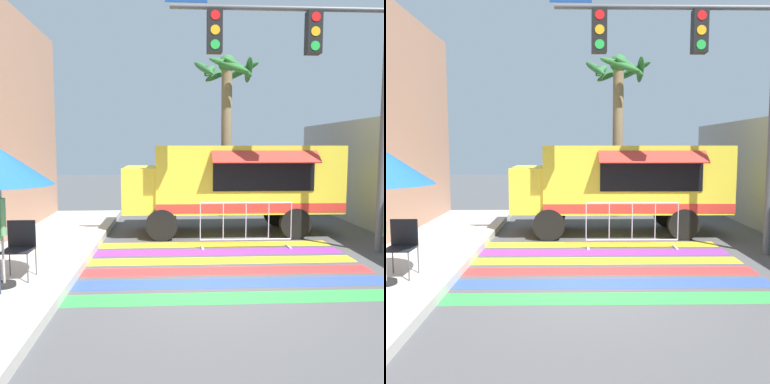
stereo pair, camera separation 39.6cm
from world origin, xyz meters
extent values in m
plane|color=#4C4C4F|center=(0.00, 0.00, 0.00)|extent=(60.00, 60.00, 0.00)
cube|color=green|center=(0.00, -0.53, 0.00)|extent=(6.40, 0.56, 0.01)
cube|color=#334FB2|center=(0.00, 0.23, 0.00)|extent=(6.40, 0.56, 0.01)
cube|color=red|center=(0.00, 0.99, 0.00)|extent=(6.40, 0.56, 0.01)
cube|color=yellow|center=(0.00, 1.75, 0.00)|extent=(6.40, 0.56, 0.01)
cube|color=purple|center=(0.00, 2.51, 0.00)|extent=(6.40, 0.56, 0.01)
cube|color=yellow|center=(0.00, 3.27, 0.00)|extent=(6.40, 0.56, 0.01)
cube|color=yellow|center=(1.36, 4.73, 1.56)|extent=(4.99, 2.05, 1.80)
cube|color=yellow|center=(-1.14, 4.73, 1.27)|extent=(1.76, 1.88, 1.22)
cube|color=#1E232D|center=(-1.97, 4.73, 1.58)|extent=(0.06, 1.64, 0.46)
cube|color=black|center=(1.65, 3.69, 1.70)|extent=(2.64, 0.03, 0.81)
cube|color=red|center=(1.65, 3.48, 2.18)|extent=(2.74, 0.43, 0.31)
cube|color=red|center=(1.36, 3.70, 0.84)|extent=(4.99, 0.01, 0.24)
cylinder|color=black|center=(-0.99, 3.79, 0.41)|extent=(0.83, 0.22, 0.83)
cylinder|color=black|center=(-0.99, 5.67, 0.41)|extent=(0.83, 0.22, 0.83)
cylinder|color=black|center=(2.53, 3.79, 0.41)|extent=(0.83, 0.22, 0.83)
cylinder|color=black|center=(2.53, 5.67, 0.41)|extent=(0.83, 0.22, 0.83)
cylinder|color=#515456|center=(1.63, 2.25, 5.40)|extent=(4.79, 0.11, 0.11)
cube|color=black|center=(2.34, 2.22, 4.89)|extent=(0.32, 0.28, 0.90)
cylinder|color=red|center=(2.34, 2.08, 5.19)|extent=(0.20, 0.02, 0.20)
cylinder|color=#F2A519|center=(2.34, 2.08, 4.89)|extent=(0.20, 0.02, 0.20)
cylinder|color=green|center=(2.34, 2.08, 4.59)|extent=(0.20, 0.02, 0.20)
cube|color=black|center=(0.19, 2.22, 4.89)|extent=(0.32, 0.28, 0.90)
cylinder|color=red|center=(0.19, 2.08, 5.19)|extent=(0.20, 0.02, 0.20)
cylinder|color=#F2A519|center=(0.19, 2.08, 4.89)|extent=(0.20, 0.02, 0.20)
cylinder|color=green|center=(0.19, 2.08, 4.59)|extent=(0.20, 0.02, 0.20)
cylinder|color=black|center=(-3.49, -0.26, 0.21)|extent=(0.36, 0.36, 0.06)
cylinder|color=#4C4C51|center=(-3.17, -0.10, 0.42)|extent=(0.02, 0.02, 0.49)
cylinder|color=#4C4C51|center=(-3.62, 0.35, 0.42)|extent=(0.02, 0.02, 0.49)
cylinder|color=#4C4C51|center=(-3.17, 0.35, 0.42)|extent=(0.02, 0.02, 0.49)
cube|color=black|center=(-3.39, 0.13, 0.68)|extent=(0.48, 0.48, 0.03)
cube|color=black|center=(-3.39, 0.35, 0.93)|extent=(0.48, 0.03, 0.47)
cylinder|color=#B7BABF|center=(1.05, 2.90, 1.10)|extent=(2.21, 0.04, 0.04)
cylinder|color=#B7BABF|center=(1.05, 2.90, 0.20)|extent=(2.21, 0.04, 0.04)
cylinder|color=#B7BABF|center=(-0.06, 2.90, 0.65)|extent=(0.02, 0.02, 0.89)
cylinder|color=#B7BABF|center=(0.50, 2.90, 0.65)|extent=(0.02, 0.02, 0.89)
cylinder|color=#B7BABF|center=(1.05, 2.90, 0.65)|extent=(0.02, 0.02, 0.89)
cylinder|color=#B7BABF|center=(1.60, 2.90, 0.65)|extent=(0.02, 0.02, 0.89)
cylinder|color=#B7BABF|center=(2.15, 2.90, 0.65)|extent=(0.02, 0.02, 0.89)
cube|color=#B7BABF|center=(-0.01, 2.90, 0.01)|extent=(0.06, 0.44, 0.03)
cube|color=#B7BABF|center=(2.10, 2.90, 0.01)|extent=(0.06, 0.44, 0.03)
cylinder|color=#7A664C|center=(1.22, 7.68, 2.55)|extent=(0.37, 0.37, 5.10)
sphere|color=#2D6B33|center=(1.22, 7.68, 5.25)|extent=(0.60, 0.60, 0.60)
ellipsoid|color=#2D6B33|center=(1.95, 7.61, 5.03)|extent=(0.38, 1.46, 0.83)
ellipsoid|color=#2D6B33|center=(1.78, 8.23, 5.09)|extent=(1.27, 1.30, 0.68)
ellipsoid|color=#2D6B33|center=(1.03, 8.26, 5.01)|extent=(1.21, 0.59, 0.77)
ellipsoid|color=#2D6B33|center=(0.65, 7.90, 5.04)|extent=(0.67, 1.22, 0.69)
ellipsoid|color=#2D6B33|center=(0.39, 7.42, 5.05)|extent=(0.74, 1.69, 0.85)
ellipsoid|color=#2D6B33|center=(1.19, 6.99, 5.08)|extent=(1.40, 0.29, 0.65)
ellipsoid|color=#2D6B33|center=(1.53, 7.14, 5.04)|extent=(1.20, 0.83, 0.70)
camera|label=1|loc=(-0.83, -7.17, 2.45)|focal=40.00mm
camera|label=2|loc=(-0.43, -7.19, 2.45)|focal=40.00mm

